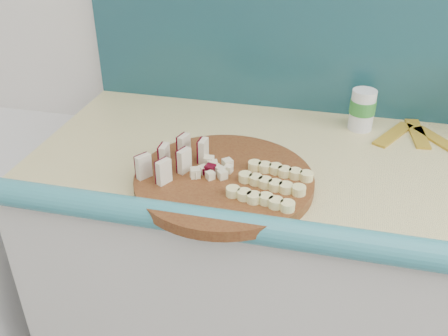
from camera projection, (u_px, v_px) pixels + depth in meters
name	position (u px, v px, depth m)	size (l,w,h in m)	color
cutting_board	(224.00, 181.00, 1.09)	(0.39, 0.39, 0.02)	#4D2010
apple_wedges	(174.00, 158.00, 1.09)	(0.13, 0.15, 0.05)	beige
apple_chunks	(214.00, 169.00, 1.09)	(0.06, 0.06, 0.02)	beige
banana_slices	(271.00, 184.00, 1.04)	(0.17, 0.17, 0.02)	#F1E793
canister	(362.00, 109.00, 1.30)	(0.07, 0.07, 0.11)	silver
banana_peel	(417.00, 136.00, 1.29)	(0.23, 0.19, 0.01)	gold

